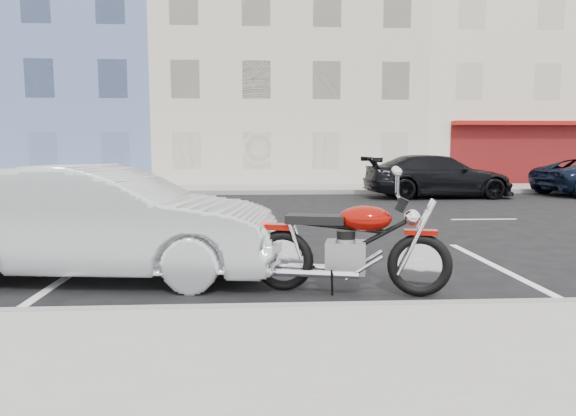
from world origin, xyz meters
name	(u,v)px	position (x,y,z in m)	size (l,w,h in m)	color
ground	(402,220)	(0.00, 0.00, 0.00)	(120.00, 120.00, 0.00)	black
sidewalk_near	(20,400)	(-5.00, -8.70, 0.07)	(80.00, 3.40, 0.15)	gray
sidewalk_far	(220,189)	(-5.00, 8.70, 0.07)	(80.00, 3.40, 0.15)	gray
curb_near	(100,315)	(-5.00, -7.00, 0.08)	(80.00, 0.12, 0.16)	gray
curb_far	(216,193)	(-5.00, 7.00, 0.08)	(80.00, 0.12, 0.16)	gray
bldg_blue	(56,56)	(-14.00, 16.30, 6.50)	(12.00, 12.00, 13.00)	slate
bldg_cream	(285,73)	(-2.00, 16.30, 5.75)	(12.00, 12.00, 11.50)	beige
bldg_corner	(519,66)	(11.00, 16.30, 6.25)	(14.00, 12.00, 12.50)	beige
motorcycle	(423,251)	(-1.55, -6.28, 0.54)	(2.31, 0.90, 1.17)	black
sedan_silver	(104,222)	(-5.46, -5.19, 0.75)	(1.59, 4.56, 1.50)	#ACB0B4
car_far	(438,176)	(2.79, 5.51, 0.74)	(2.07, 5.10, 1.48)	black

